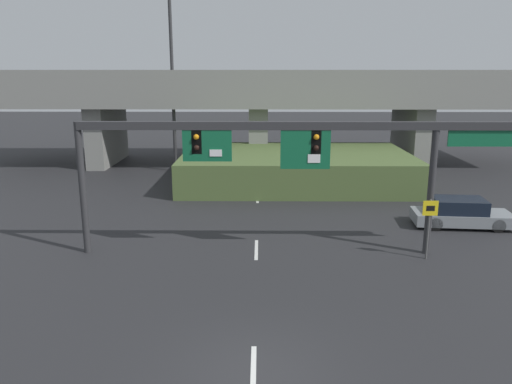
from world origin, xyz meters
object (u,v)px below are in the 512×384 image
signal_gantry (286,146)px  highway_light_pole_near (172,68)px  parked_sedan_near_right (461,214)px  speed_limit_sign (429,221)px

signal_gantry → highway_light_pole_near: highway_light_pole_near is taller
highway_light_pole_near → parked_sedan_near_right: highway_light_pole_near is taller
parked_sedan_near_right → speed_limit_sign: bearing=-120.0°
highway_light_pole_near → speed_limit_sign: bearing=-53.7°
signal_gantry → parked_sedan_near_right: bearing=23.0°
signal_gantry → speed_limit_sign: 6.39m
speed_limit_sign → highway_light_pole_near: 22.84m
highway_light_pole_near → parked_sedan_near_right: size_ratio=3.01×
speed_limit_sign → highway_light_pole_near: highway_light_pole_near is taller
parked_sedan_near_right → signal_gantry: bearing=-152.1°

